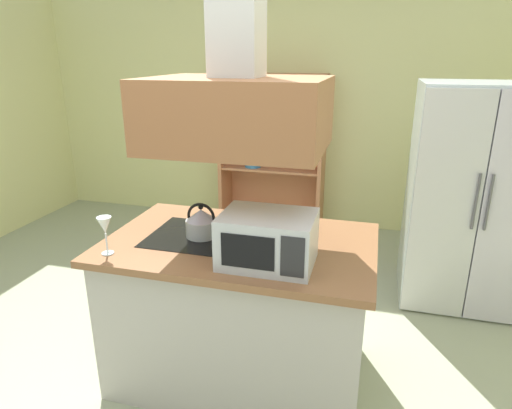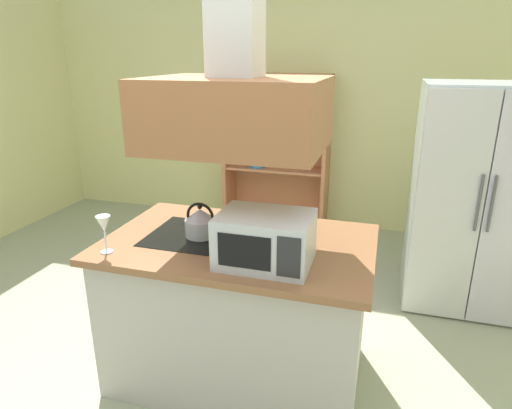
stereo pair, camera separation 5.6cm
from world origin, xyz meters
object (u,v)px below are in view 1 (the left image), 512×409
at_px(dish_cabinet, 272,162).
at_px(cutting_board, 265,230).
at_px(microwave, 268,239).
at_px(kettle, 202,223).
at_px(refrigerator, 470,197).
at_px(wine_glass_on_counter, 105,227).

relative_size(dish_cabinet, cutting_board, 5.00).
bearing_deg(microwave, kettle, 153.03).
relative_size(refrigerator, microwave, 3.71).
height_order(refrigerator, microwave, refrigerator).
relative_size(kettle, wine_glass_on_counter, 0.98).
distance_m(refrigerator, cutting_board, 1.79).
bearing_deg(wine_glass_on_counter, cutting_board, 35.11).
distance_m(cutting_board, microwave, 0.42).
xyz_separation_m(refrigerator, wine_glass_on_counter, (-2.05, -1.71, 0.20)).
xyz_separation_m(dish_cabinet, kettle, (0.18, -2.55, 0.24)).
bearing_deg(kettle, cutting_board, 26.32).
bearing_deg(microwave, cutting_board, 106.13).
relative_size(refrigerator, cutting_board, 5.03).
bearing_deg(wine_glass_on_counter, refrigerator, 39.77).
xyz_separation_m(refrigerator, kettle, (-1.66, -1.36, 0.13)).
distance_m(refrigerator, kettle, 2.15).
distance_m(dish_cabinet, kettle, 2.57).
xyz_separation_m(cutting_board, microwave, (0.11, -0.39, 0.12)).
xyz_separation_m(microwave, wine_glass_on_counter, (-0.84, -0.12, 0.02)).
bearing_deg(cutting_board, microwave, -73.87).
height_order(kettle, wine_glass_on_counter, wine_glass_on_counter).
relative_size(dish_cabinet, kettle, 8.46).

